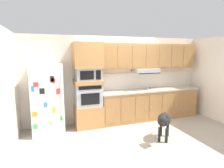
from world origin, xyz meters
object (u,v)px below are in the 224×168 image
screwdriver (150,88)px  dog (164,121)px  microwave (88,74)px  built_in_oven (88,95)px  refrigerator (47,99)px

screwdriver → dog: bearing=-109.4°
dog → screwdriver: bearing=-160.0°
microwave → dog: size_ratio=0.83×
microwave → screwdriver: bearing=3.3°
built_in_oven → microwave: (0.00, -0.00, 0.56)m
refrigerator → dog: 2.89m
screwdriver → microwave: bearing=-176.7°
refrigerator → built_in_oven: 1.06m
microwave → dog: microwave is taller
refrigerator → built_in_oven: size_ratio=2.51×
refrigerator → screwdriver: (3.06, 0.18, 0.05)m
microwave → screwdriver: (2.01, 0.12, -0.53)m
built_in_oven → microwave: 0.56m
screwdriver → dog: size_ratio=0.20×
microwave → dog: bearing=-44.6°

